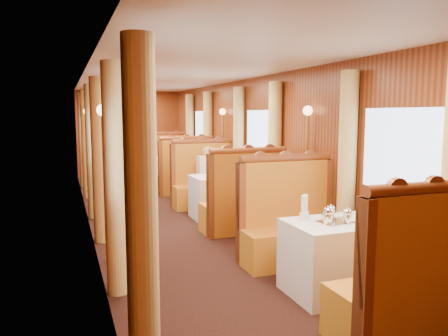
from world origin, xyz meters
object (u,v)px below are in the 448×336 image
table_far (175,172)px  rose_vase_far (174,150)px  banquette_near_aft (291,228)px  teapot_right (347,218)px  banquette_near_fwd (413,290)px  passenger (208,171)px  rose_vase_mid (221,166)px  teapot_back (331,215)px  banquette_far_fwd (185,175)px  tea_tray (336,222)px  banquette_mid_fwd (244,205)px  fruit_plate (370,219)px  banquette_far_aft (166,166)px  banquette_mid_aft (205,185)px  teapot_left (328,218)px  table_mid (222,197)px  table_near (339,257)px  steward (130,172)px

table_far → rose_vase_far: 0.55m
banquette_near_aft → teapot_right: banquette_near_aft is taller
banquette_near_fwd → passenger: banquette_near_fwd is taller
rose_vase_mid → rose_vase_far: (-0.00, 3.47, 0.00)m
teapot_back → rose_vase_mid: rose_vase_mid is taller
banquette_far_fwd → tea_tray: (-0.07, -6.02, 0.33)m
banquette_mid_fwd → fruit_plate: bearing=-83.1°
banquette_far_aft → banquette_mid_aft: bearing=-90.0°
teapot_left → rose_vase_mid: size_ratio=0.46×
table_far → banquette_far_aft: banquette_far_aft is taller
tea_tray → passenger: size_ratio=0.45×
banquette_near_fwd → teapot_left: size_ratio=8.04×
banquette_near_aft → banquette_far_fwd: bearing=90.0°
tea_tray → table_far: bearing=89.4°
passenger → fruit_plate: bearing=-85.9°
table_far → rose_vase_mid: bearing=-90.3°
banquette_far_fwd → passenger: size_ratio=1.76×
table_far → banquette_far_aft: 1.02m
banquette_near_fwd → rose_vase_far: 8.00m
table_mid → teapot_left: (-0.18, -3.56, 0.44)m
tea_tray → teapot_back: bearing=87.4°
banquette_far_fwd → rose_vase_mid: 2.54m
teapot_back → banquette_near_aft: bearing=92.1°
table_near → tea_tray: tea_tray is taller
banquette_near_fwd → tea_tray: banquette_near_fwd is taller
table_near → banquette_far_aft: size_ratio=0.78×
table_far → passenger: size_ratio=1.38×
banquette_mid_aft → steward: 1.75m
passenger → banquette_near_aft: bearing=-90.0°
table_near → banquette_mid_fwd: (0.00, 2.49, 0.05)m
teapot_right → rose_vase_mid: rose_vase_mid is taller
table_far → table_mid: bearing=-90.0°
rose_vase_mid → rose_vase_far: same height
banquette_mid_aft → tea_tray: (-0.07, -4.55, 0.33)m
banquette_mid_aft → tea_tray: bearing=-90.9°
table_near → banquette_mid_aft: banquette_mid_aft is taller
teapot_right → passenger: size_ratio=0.19×
table_far → teapot_back: bearing=-90.6°
table_far → banquette_far_fwd: (0.00, -1.01, 0.05)m
banquette_near_aft → banquette_far_fwd: (0.00, 4.97, 0.00)m
passenger → banquette_far_fwd: bearing=90.0°
tea_tray → teapot_right: size_ratio=2.30×
table_near → banquette_mid_aft: 4.51m
rose_vase_far → steward: (-1.54, -3.15, -0.07)m
table_mid → passenger: bearing=90.0°
table_far → rose_vase_mid: size_ratio=2.92×
teapot_right → teapot_back: (-0.08, 0.17, 0.00)m
steward → table_far: bearing=176.4°
table_near → tea_tray: 0.39m
teapot_left → rose_vase_far: bearing=78.7°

